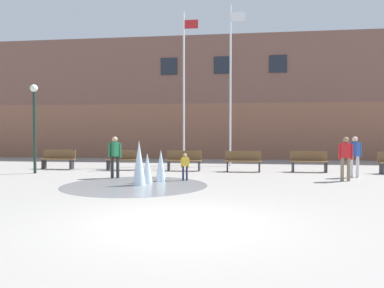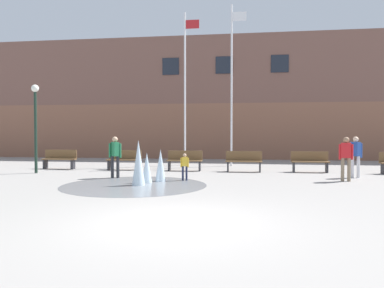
# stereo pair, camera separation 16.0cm
# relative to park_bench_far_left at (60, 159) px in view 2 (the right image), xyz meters

# --- Properties ---
(ground_plane) EXTENTS (100.00, 100.00, 0.00)m
(ground_plane) POSITION_rel_park_bench_far_left_xyz_m (7.45, -9.71, -0.48)
(ground_plane) COLOR gray
(library_building) EXTENTS (36.00, 6.05, 8.06)m
(library_building) POSITION_rel_park_bench_far_left_xyz_m (7.45, 10.41, 3.55)
(library_building) COLOR brown
(library_building) RESTS_ON ground
(splash_fountain) EXTENTS (4.81, 4.81, 1.50)m
(splash_fountain) POSITION_rel_park_bench_far_left_xyz_m (5.42, -4.52, 0.02)
(splash_fountain) COLOR gray
(splash_fountain) RESTS_ON ground
(park_bench_far_left) EXTENTS (1.60, 0.44, 0.91)m
(park_bench_far_left) POSITION_rel_park_bench_far_left_xyz_m (0.00, 0.00, 0.00)
(park_bench_far_left) COLOR #28282D
(park_bench_far_left) RESTS_ON ground
(park_bench_left_of_flagpoles) EXTENTS (1.60, 0.44, 0.91)m
(park_bench_left_of_flagpoles) POSITION_rel_park_bench_far_left_xyz_m (3.19, 0.04, 0.00)
(park_bench_left_of_flagpoles) COLOR #28282D
(park_bench_left_of_flagpoles) RESTS_ON ground
(park_bench_under_left_flagpole) EXTENTS (1.60, 0.44, 0.91)m
(park_bench_under_left_flagpole) POSITION_rel_park_bench_far_left_xyz_m (6.09, -0.02, 0.00)
(park_bench_under_left_flagpole) COLOR #28282D
(park_bench_under_left_flagpole) RESTS_ON ground
(park_bench_center) EXTENTS (1.60, 0.44, 0.91)m
(park_bench_center) POSITION_rel_park_bench_far_left_xyz_m (8.76, -0.12, 0.00)
(park_bench_center) COLOR #28282D
(park_bench_center) RESTS_ON ground
(park_bench_under_right_flagpole) EXTENTS (1.60, 0.44, 0.91)m
(park_bench_under_right_flagpole) POSITION_rel_park_bench_far_left_xyz_m (11.63, 0.11, 0.00)
(park_bench_under_right_flagpole) COLOR #28282D
(park_bench_under_right_flagpole) RESTS_ON ground
(teen_by_trashcan) EXTENTS (0.50, 0.38, 1.59)m
(teen_by_trashcan) POSITION_rel_park_bench_far_left_xyz_m (3.87, -3.05, 0.45)
(teen_by_trashcan) COLOR #28282D
(teen_by_trashcan) RESTS_ON ground
(child_with_pink_shirt) EXTENTS (0.31, 0.17, 0.99)m
(child_with_pink_shirt) POSITION_rel_park_bench_far_left_xyz_m (6.64, -3.43, 0.10)
(child_with_pink_shirt) COLOR #1E233D
(child_with_pink_shirt) RESTS_ON ground
(adult_watching) EXTENTS (0.50, 0.27, 1.59)m
(adult_watching) POSITION_rel_park_bench_far_left_xyz_m (12.38, -2.86, 0.45)
(adult_watching) COLOR #89755B
(adult_watching) RESTS_ON ground
(adult_near_bench) EXTENTS (0.50, 0.39, 1.59)m
(adult_near_bench) POSITION_rel_park_bench_far_left_xyz_m (13.03, -1.71, 0.45)
(adult_near_bench) COLOR silver
(adult_near_bench) RESTS_ON ground
(flagpole_left) EXTENTS (0.80, 0.10, 8.01)m
(flagpole_left) POSITION_rel_park_bench_far_left_xyz_m (5.70, 2.65, 3.77)
(flagpole_left) COLOR silver
(flagpole_left) RESTS_ON ground
(flagpole_right) EXTENTS (0.80, 0.10, 8.31)m
(flagpole_right) POSITION_rel_park_bench_far_left_xyz_m (8.14, 2.65, 3.93)
(flagpole_right) COLOR silver
(flagpole_right) RESTS_ON ground
(lamp_post_left_lane) EXTENTS (0.32, 0.32, 3.79)m
(lamp_post_left_lane) POSITION_rel_park_bench_far_left_xyz_m (-0.07, -1.93, 2.00)
(lamp_post_left_lane) COLOR #192D23
(lamp_post_left_lane) RESTS_ON ground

